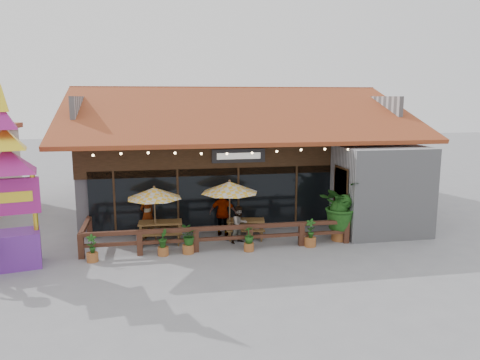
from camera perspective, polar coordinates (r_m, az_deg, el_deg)
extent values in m
plane|color=gray|center=(18.17, 2.42, -7.76)|extent=(100.00, 100.00, 0.00)
cube|color=#9D9DA2|center=(24.43, -1.22, 1.69)|extent=(14.00, 10.00, 4.00)
cube|color=#3D2413|center=(19.07, -3.20, 2.94)|extent=(11.00, 0.16, 1.60)
cube|color=black|center=(19.34, -3.15, -2.07)|extent=(10.00, 0.12, 2.40)
cube|color=#F3AC6D|center=(19.53, -3.22, -1.95)|extent=(9.80, 0.05, 2.20)
cube|color=#9D9DA2|center=(20.11, 16.78, -1.15)|extent=(3.50, 2.70, 3.60)
cube|color=red|center=(19.18, 12.20, -0.86)|extent=(0.06, 1.20, 1.50)
cube|color=#3D2413|center=(19.17, 12.17, -0.86)|extent=(0.04, 1.34, 1.64)
cube|color=maroon|center=(20.73, 0.34, 8.24)|extent=(15.50, 7.05, 2.37)
cube|color=maroon|center=(27.64, -2.43, 8.69)|extent=(15.50, 7.05, 2.37)
cube|color=maroon|center=(24.17, -1.25, 11.16)|extent=(15.50, 0.30, 0.12)
cube|color=#9D9DA2|center=(24.07, -18.07, 7.53)|extent=(0.20, 9.00, 1.80)
cube|color=#9D9DA2|center=(26.24, 14.17, 7.89)|extent=(0.20, 9.00, 1.80)
cube|color=black|center=(19.11, -0.18, 2.97)|extent=(2.20, 0.10, 0.55)
cube|color=silver|center=(19.05, -0.15, 2.95)|extent=(1.80, 0.02, 0.25)
cube|color=#3D2413|center=(19.21, -15.06, -2.48)|extent=(0.08, 0.08, 2.40)
cube|color=#3D2413|center=(19.17, -7.58, -2.25)|extent=(0.08, 0.08, 2.40)
cube|color=#3D2413|center=(19.45, -0.21, -1.98)|extent=(0.08, 0.08, 2.40)
cube|color=#3D2413|center=(20.04, 6.85, -1.70)|extent=(0.08, 0.08, 2.40)
sphere|color=#FFD48C|center=(17.18, -17.48, 2.88)|extent=(0.09, 0.09, 0.09)
sphere|color=#FFD48C|center=(17.09, -14.32, 3.13)|extent=(0.09, 0.09, 0.09)
sphere|color=#FFD48C|center=(17.05, -11.13, 3.27)|extent=(0.09, 0.09, 0.09)
sphere|color=#FFD48C|center=(17.07, -7.93, 3.28)|extent=(0.09, 0.09, 0.09)
sphere|color=#FFD48C|center=(17.14, -4.75, 3.22)|extent=(0.09, 0.09, 0.09)
sphere|color=#FFD48C|center=(17.26, -1.60, 3.21)|extent=(0.09, 0.09, 0.09)
sphere|color=#FFD48C|center=(17.43, 1.49, 3.31)|extent=(0.09, 0.09, 0.09)
sphere|color=#FFD48C|center=(17.65, 4.51, 3.50)|extent=(0.09, 0.09, 0.09)
sphere|color=#FFD48C|center=(17.91, 7.45, 3.67)|extent=(0.09, 0.09, 0.09)
sphere|color=#FFD48C|center=(18.23, 10.30, 3.73)|extent=(0.09, 0.09, 0.09)
sphere|color=#FFD48C|center=(18.59, 13.05, 3.66)|extent=(0.09, 0.09, 0.09)
cube|color=#4D291B|center=(17.33, -18.81, -7.64)|extent=(0.20, 0.20, 0.90)
cube|color=#4D291B|center=(17.14, -12.13, -7.51)|extent=(0.20, 0.20, 0.90)
cube|color=#4D291B|center=(17.19, -5.40, -7.27)|extent=(0.20, 0.20, 0.90)
cube|color=#4D291B|center=(17.47, 1.19, -6.95)|extent=(0.20, 0.20, 0.90)
cube|color=#4D291B|center=(17.97, 7.49, -6.55)|extent=(0.20, 0.20, 0.90)
cube|color=#4D291B|center=(18.59, 12.81, -6.15)|extent=(0.20, 0.20, 0.90)
cube|color=#4D291B|center=(17.17, -2.42, -5.86)|extent=(9.80, 0.16, 0.14)
cube|color=#4D291B|center=(17.29, -2.41, -7.14)|extent=(9.80, 0.12, 0.12)
cube|color=#4D291B|center=(18.41, -18.34, -5.29)|extent=(0.16, 2.50, 0.14)
cube|color=#4D291B|center=(19.61, -17.83, -5.54)|extent=(0.20, 0.20, 0.90)
cylinder|color=brown|center=(18.20, -10.32, -4.41)|extent=(0.06, 0.06, 2.13)
cone|color=yellow|center=(18.00, -10.41, -1.56)|extent=(2.72, 2.72, 0.42)
sphere|color=brown|center=(17.95, -10.44, -0.83)|extent=(0.09, 0.09, 0.09)
cylinder|color=black|center=(18.49, -10.22, -7.51)|extent=(0.41, 0.41, 0.06)
cylinder|color=brown|center=(18.37, -1.27, -3.89)|extent=(0.06, 0.06, 2.26)
cone|color=yellow|center=(18.16, -1.28, -0.87)|extent=(2.51, 2.51, 0.44)
sphere|color=brown|center=(18.11, -1.28, -0.11)|extent=(0.10, 0.10, 0.10)
cylinder|color=black|center=(18.67, -1.26, -7.17)|extent=(0.43, 0.43, 0.06)
cube|color=brown|center=(18.44, -9.70, -5.13)|extent=(1.70, 0.85, 0.06)
cube|color=brown|center=(18.58, -11.93, -6.33)|extent=(0.11, 0.73, 0.77)
cube|color=brown|center=(18.54, -7.39, -6.23)|extent=(0.11, 0.73, 0.77)
cube|color=brown|center=(17.97, -9.71, -6.57)|extent=(1.68, 0.36, 0.05)
cube|color=brown|center=(19.08, -9.63, -5.59)|extent=(1.68, 0.36, 0.05)
cube|color=brown|center=(18.80, 0.68, -4.94)|extent=(1.60, 0.96, 0.06)
cube|color=brown|center=(18.89, -1.32, -5.96)|extent=(0.19, 0.66, 0.69)
cube|color=brown|center=(18.91, 2.68, -5.94)|extent=(0.19, 0.66, 0.69)
cube|color=brown|center=(18.38, 0.71, -6.20)|extent=(1.52, 0.52, 0.05)
cube|color=brown|center=(19.37, 0.65, -5.35)|extent=(1.52, 0.52, 0.05)
cube|color=#6B2999|center=(17.32, -25.74, -7.63)|extent=(1.81, 1.51, 1.19)
cube|color=#9E1D77|center=(16.89, -26.20, -1.84)|extent=(1.80, 0.63, 1.19)
cube|color=yellow|center=(16.76, -26.32, -1.93)|extent=(1.36, 0.33, 0.35)
cylinder|color=yellow|center=(16.75, -23.86, -2.44)|extent=(0.16, 0.16, 1.98)
pyramid|color=#9E1D77|center=(16.67, -26.62, 3.51)|extent=(2.84, 2.84, 0.79)
pyramid|color=yellow|center=(16.62, -26.79, 5.72)|extent=(2.01, 2.01, 0.69)
pyramid|color=#9E1D77|center=(16.59, -26.97, 7.93)|extent=(1.30, 1.30, 0.69)
pyramid|color=yellow|center=(16.60, -27.18, 10.49)|extent=(0.59, 0.59, 0.89)
cylinder|color=#975629|center=(18.95, 12.04, -6.48)|extent=(0.65, 0.65, 0.47)
imported|color=#1E5317|center=(18.65, 12.18, -2.93)|extent=(2.26, 2.18, 1.94)
sphere|color=#1E5317|center=(18.70, 12.72, -4.07)|extent=(0.65, 0.65, 0.65)
sphere|color=#1E5317|center=(18.77, 11.62, -3.30)|extent=(0.56, 0.56, 0.56)
imported|color=#3D2413|center=(19.05, -11.22, -4.11)|extent=(0.82, 0.81, 1.91)
imported|color=#3D2413|center=(18.07, -0.06, -5.45)|extent=(0.89, 0.84, 1.46)
imported|color=#3D2413|center=(18.96, -2.09, -4.04)|extent=(1.19, 0.78, 1.88)
cylinder|color=#975629|center=(16.99, -17.54, -8.96)|extent=(0.40, 0.40, 0.32)
imported|color=#1E5317|center=(16.85, -17.63, -7.40)|extent=(0.39, 0.30, 0.65)
cylinder|color=#975629|center=(17.05, -9.35, -8.55)|extent=(0.39, 0.39, 0.31)
imported|color=#1E5317|center=(16.91, -9.39, -7.01)|extent=(0.34, 0.40, 0.64)
cylinder|color=#975629|center=(17.12, -6.34, -8.37)|extent=(0.41, 0.41, 0.33)
imported|color=#1E5317|center=(16.97, -6.37, -6.76)|extent=(0.74, 0.68, 0.68)
cylinder|color=#975629|center=(17.29, 1.09, -8.17)|extent=(0.38, 0.38, 0.30)
imported|color=#1E5317|center=(17.16, 1.10, -6.70)|extent=(0.45, 0.45, 0.62)
cylinder|color=#975629|center=(17.99, 8.55, -7.47)|extent=(0.44, 0.44, 0.35)
imported|color=#1E5317|center=(17.84, 8.60, -5.84)|extent=(0.45, 0.44, 0.72)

